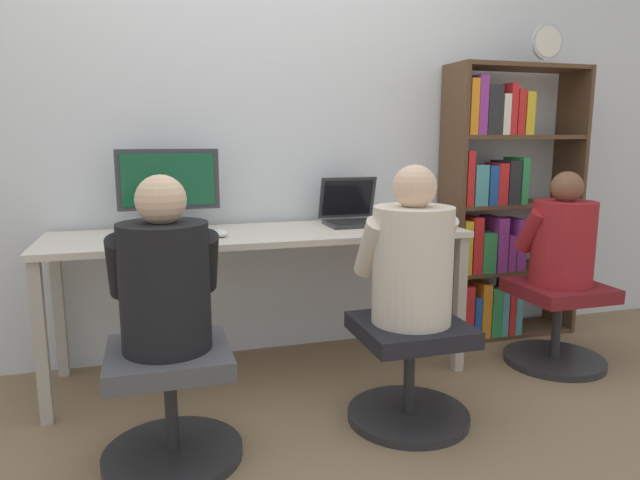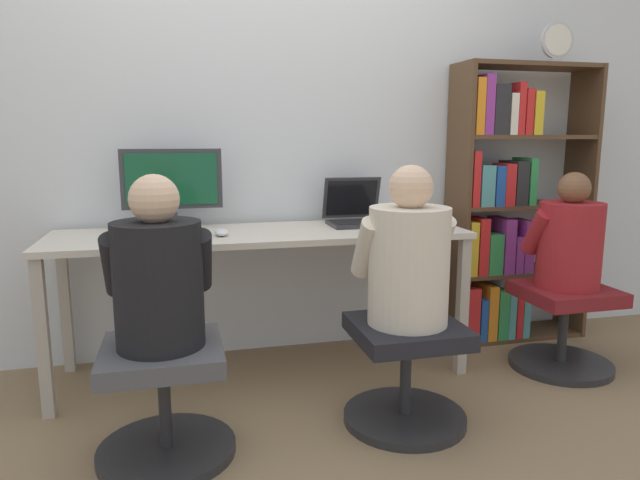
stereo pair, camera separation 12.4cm
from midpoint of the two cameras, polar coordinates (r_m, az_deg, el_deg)
The scene contains 15 objects.
ground_plane at distance 2.79m, azimuth -3.36°, elevation -15.34°, with size 14.00×14.00×0.00m, color #846B4C.
wall_back at distance 3.17m, azimuth -5.88°, elevation 11.97°, with size 10.00×0.05×2.60m.
desk at distance 2.86m, azimuth -4.61°, elevation -0.62°, with size 2.04×0.60×0.74m.
desktop_monitor at distance 2.95m, azimuth -13.40°, elevation 5.18°, with size 0.50×0.19×0.41m.
laptop at distance 3.07m, azimuth 4.86°, elevation 2.53°, with size 0.32×0.31×0.25m.
keyboard at distance 2.72m, azimuth -13.81°, elevation 0.44°, with size 0.40×0.16×0.03m.
computer_mouse_by_keyboard at distance 2.74m, azimuth -8.53°, elevation 0.76°, with size 0.06×0.11×0.03m.
office_chair_left at distance 2.29m, azimuth -13.76°, elevation -14.93°, with size 0.52×0.52×0.44m.
office_chair_right at distance 2.50m, azimuth 10.02°, elevation -12.54°, with size 0.52×0.52×0.44m.
person_at_monitor at distance 2.14m, azimuth -14.30°, elevation -3.41°, with size 0.40×0.33×0.63m.
person_at_laptop at distance 2.37m, azimuth 10.33°, elevation -1.76°, with size 0.41×0.34×0.65m.
bookshelf at distance 3.52m, azimuth 18.86°, elevation 2.28°, with size 0.83×0.29×1.61m.
desk_clock at distance 3.61m, azimuth 23.59°, elevation 17.76°, with size 0.20×0.03×0.22m.
office_chair_side at distance 3.29m, azimuth 24.17°, elevation -7.67°, with size 0.52×0.52×0.44m.
person_near_shelf at distance 3.20m, azimuth 24.70°, elevation 0.04°, with size 0.39×0.32×0.59m.
Camera 2 is at (-0.39, -2.49, 1.20)m, focal length 32.00 mm.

